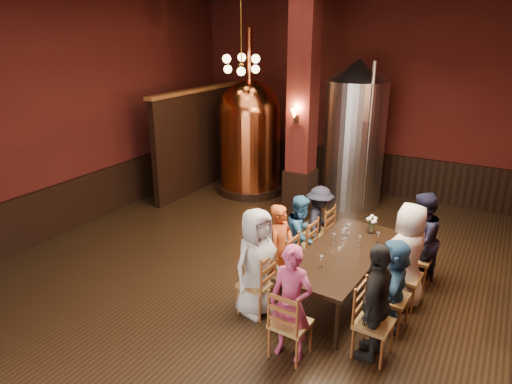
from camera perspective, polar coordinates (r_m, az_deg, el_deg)
The scene contains 37 objects.
room at distance 6.85m, azimuth -1.46°, elevation 6.51°, with size 10.00×10.02×4.50m.
wainscot_back at distance 11.70m, azimuth 11.20°, elevation 2.92°, with size 7.90×0.08×1.00m, color black.
wainscot_left at distance 9.92m, azimuth -21.40°, elevation -1.20°, with size 0.08×9.90×1.00m, color black.
column at distance 9.43m, azimuth 5.84°, elevation 10.10°, with size 0.58×0.58×4.50m, color #45130E.
partition at distance 11.42m, azimuth -6.99°, elevation 6.38°, with size 0.22×3.50×2.40m, color black.
pendant_cluster at distance 10.11m, azimuth -1.83°, elevation 15.69°, with size 0.90×0.90×1.70m, color #A57226, non-canonical shape.
sconce_column at distance 9.17m, azimuth 5.06°, elevation 9.53°, with size 0.20×0.20×0.36m, color black, non-canonical shape.
dining_table at distance 6.85m, azimuth 10.72°, elevation -7.84°, with size 1.14×2.46×0.75m.
chair_0 at distance 6.52m, azimuth 0.04°, elevation -11.30°, with size 0.46×0.46×0.92m, color brown, non-canonical shape.
person_0 at distance 6.35m, azimuth 0.04°, elevation -8.79°, with size 0.77×0.50×1.57m, color #BCBCBC.
chair_1 at distance 7.01m, azimuth 3.06°, elevation -8.91°, with size 0.46×0.46×0.92m, color brown, non-canonical shape.
person_1 at distance 6.90m, azimuth 3.09°, elevation -7.12°, with size 0.51×0.34×1.41m, color #B6481F.
chair_2 at distance 7.53m, azimuth 5.59°, elevation -6.85°, with size 0.46×0.46×0.92m, color brown, non-canonical shape.
person_2 at distance 7.44m, azimuth 5.65°, elevation -5.38°, with size 0.65×0.32×1.35m, color #2C6394.
chair_3 at distance 8.07m, azimuth 7.81°, elevation -5.03°, with size 0.46×0.46×0.92m, color brown, non-canonical shape.
person_3 at distance 8.00m, azimuth 7.87°, elevation -3.78°, with size 0.84×0.48×1.30m, color black.
chair_4 at distance 5.92m, azimuth 14.54°, elevation -15.59°, with size 0.46×0.46×0.92m, color brown, non-canonical shape.
person_4 at distance 5.76m, azimuth 14.79°, elevation -13.16°, with size 0.89×0.37×1.51m, color black.
chair_5 at distance 6.46m, azimuth 16.53°, elevation -12.51°, with size 0.46×0.46×0.92m, color brown, non-canonical shape.
person_5 at distance 6.37m, azimuth 16.70°, elevation -11.06°, with size 1.21×0.38×1.30m, color #2A5480.
chair_6 at distance 7.02m, azimuth 18.16°, elevation -9.94°, with size 0.46×0.46×0.92m, color brown, non-canonical shape.
person_6 at distance 6.87m, azimuth 18.45°, elevation -7.58°, with size 0.77×0.50×1.57m, color beige.
chair_7 at distance 7.60m, azimuth 19.54°, elevation -7.72°, with size 0.46×0.46×0.92m, color brown, non-canonical shape.
person_7 at distance 7.47m, azimuth 19.81°, elevation -5.66°, with size 0.74×0.37×1.53m, color black.
chair_8 at distance 5.76m, azimuth 4.34°, elevation -16.02°, with size 0.46×0.46×0.92m, color brown, non-canonical shape.
person_8 at distance 5.60m, azimuth 4.41°, elevation -13.70°, with size 0.54×0.35×1.48m, color #B43C6B.
copper_kettle at distance 10.99m, azimuth -0.76°, elevation 7.06°, with size 1.81×1.81×3.84m.
steel_vessel at distance 10.35m, azimuth 12.20°, elevation 7.02°, with size 1.46×1.46×3.22m.
rose_vase at distance 7.44m, azimuth 14.24°, elevation -3.61°, with size 0.18×0.18×0.30m.
wine_glass_0 at distance 6.33m, azimuth 8.08°, elevation -8.59°, with size 0.07×0.07×0.17m, color white, non-canonical shape.
wine_glass_1 at distance 7.22m, azimuth 11.08°, elevation -5.07°, with size 0.07×0.07×0.17m, color white, non-canonical shape.
wine_glass_2 at distance 7.00m, azimuth 9.64°, elevation -5.78°, with size 0.07×0.07×0.17m, color white, non-canonical shape.
wine_glass_3 at distance 7.19m, azimuth 15.00°, elevation -5.50°, with size 0.07×0.07×0.17m, color white, non-canonical shape.
wine_glass_4 at distance 7.37m, azimuth 11.43°, elevation -4.57°, with size 0.07×0.07×0.17m, color white, non-canonical shape.
wine_glass_5 at distance 7.02m, azimuth 12.79°, elevation -5.96°, with size 0.07×0.07×0.17m, color white, non-canonical shape.
wine_glass_6 at distance 7.16m, azimuth 10.77°, elevation -5.26°, with size 0.07×0.07×0.17m, color white, non-canonical shape.
wine_glass_7 at distance 6.58m, azimuth 10.29°, elevation -7.60°, with size 0.07×0.07×0.17m, color white, non-canonical shape.
Camera 1 is at (3.43, -5.72, 3.83)m, focal length 32.00 mm.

